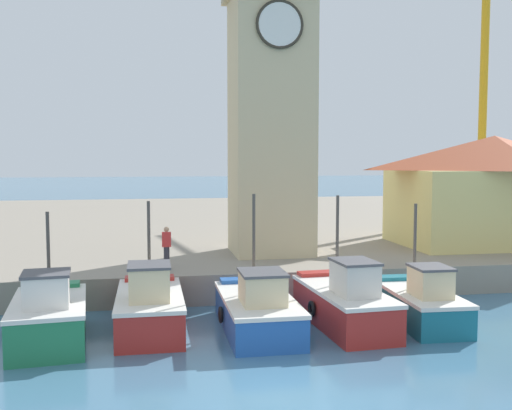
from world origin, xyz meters
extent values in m
plane|color=teal|center=(0.00, 0.00, 0.00)|extent=(300.00, 300.00, 0.00)
cube|color=gray|center=(0.00, 28.95, 0.57)|extent=(120.00, 40.00, 1.13)
cube|color=#237A4C|center=(-5.99, 5.49, 0.58)|extent=(2.40, 4.30, 1.16)
cube|color=#237A4C|center=(-6.16, 7.29, 1.28)|extent=(1.76, 0.76, 0.24)
cube|color=silver|center=(-5.99, 5.49, 1.21)|extent=(2.47, 4.37, 0.12)
cube|color=silver|center=(-5.92, 4.77, 1.71)|extent=(1.32, 1.35, 0.88)
cube|color=#4C4C51|center=(-5.92, 4.77, 2.19)|extent=(1.41, 1.44, 0.08)
cylinder|color=#4C4742|center=(-6.04, 6.00, 2.53)|extent=(0.10, 0.10, 2.53)
torus|color=black|center=(-7.09, 5.59, 0.58)|extent=(0.17, 0.53, 0.52)
cube|color=#AD2823|center=(-3.09, 6.26, 0.53)|extent=(1.98, 4.62, 1.06)
cube|color=#AD2823|center=(-3.09, 8.32, 1.18)|extent=(1.67, 0.61, 0.24)
cube|color=silver|center=(-3.09, 6.26, 1.11)|extent=(2.04, 4.68, 0.12)
cube|color=beige|center=(-3.10, 5.45, 1.67)|extent=(1.18, 1.39, 0.99)
cube|color=#4C4C51|center=(-3.10, 5.45, 2.21)|extent=(1.26, 1.47, 0.08)
cylinder|color=#4C4742|center=(-3.09, 6.84, 2.59)|extent=(0.10, 0.10, 2.84)
torus|color=black|center=(-4.16, 6.50, 0.53)|extent=(0.12, 0.52, 0.52)
cube|color=#2356A8|center=(0.21, 5.67, 0.48)|extent=(2.08, 4.91, 0.96)
cube|color=#2356A8|center=(0.21, 7.87, 1.08)|extent=(1.77, 0.60, 0.24)
cube|color=silver|center=(0.21, 5.67, 1.01)|extent=(2.14, 4.97, 0.12)
cube|color=beige|center=(0.21, 4.81, 1.52)|extent=(1.25, 1.47, 0.89)
cube|color=#4C4C51|center=(0.21, 4.81, 2.00)|extent=(1.33, 1.55, 0.08)
cylinder|color=#4C4742|center=(0.21, 6.28, 2.66)|extent=(0.10, 0.10, 3.17)
torus|color=black|center=(-0.91, 5.91, 0.48)|extent=(0.12, 0.52, 0.52)
cube|color=#AD2823|center=(3.03, 5.66, 0.55)|extent=(2.14, 5.02, 1.11)
cube|color=#AD2823|center=(2.89, 7.87, 1.23)|extent=(1.60, 0.70, 0.24)
cube|color=silver|center=(3.03, 5.66, 1.16)|extent=(2.21, 5.08, 0.12)
cube|color=beige|center=(3.08, 4.81, 1.71)|extent=(1.19, 1.54, 0.98)
cube|color=#4C4C51|center=(3.08, 4.81, 2.24)|extent=(1.28, 1.63, 0.08)
cylinder|color=#4C4742|center=(2.99, 6.28, 2.69)|extent=(0.10, 0.10, 2.95)
torus|color=black|center=(2.02, 5.85, 0.55)|extent=(0.15, 0.53, 0.52)
cube|color=#196B7F|center=(5.59, 5.54, 0.47)|extent=(1.89, 4.29, 0.95)
cube|color=#196B7F|center=(5.66, 7.40, 1.07)|extent=(1.50, 0.65, 0.24)
cube|color=silver|center=(5.59, 5.54, 1.00)|extent=(1.95, 4.35, 0.12)
cube|color=beige|center=(5.56, 4.80, 1.50)|extent=(1.09, 1.31, 0.88)
cube|color=#4C4C51|center=(5.56, 4.80, 1.98)|extent=(1.17, 1.39, 0.08)
cylinder|color=#4C4742|center=(5.61, 6.06, 2.47)|extent=(0.10, 0.10, 2.82)
torus|color=black|center=(4.65, 5.78, 0.47)|extent=(0.14, 0.52, 0.52)
cube|color=beige|center=(2.24, 13.54, 6.71)|extent=(3.38, 3.38, 11.16)
cylinder|color=white|center=(2.24, 11.79, 10.76)|extent=(1.86, 0.12, 1.86)
torus|color=#332D23|center=(2.24, 11.75, 10.76)|extent=(1.98, 0.12, 1.98)
cube|color=#E5D17A|center=(13.51, 14.32, 2.96)|extent=(9.14, 5.47, 3.65)
pyramid|color=#B25133|center=(13.51, 14.32, 5.61)|extent=(9.54, 5.87, 1.65)
cube|color=#976E11|center=(19.94, 26.26, 1.73)|extent=(2.00, 2.00, 1.20)
cylinder|color=gold|center=(19.94, 26.26, 12.26)|extent=(0.56, 0.56, 19.86)
cylinder|color=#33333D|center=(-2.44, 10.54, 1.56)|extent=(0.22, 0.22, 0.85)
cube|color=red|center=(-2.44, 10.54, 2.26)|extent=(0.34, 0.22, 0.56)
sphere|color=tan|center=(-2.44, 10.54, 2.65)|extent=(0.20, 0.20, 0.20)
camera|label=1|loc=(-3.06, -12.39, 5.44)|focal=42.00mm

